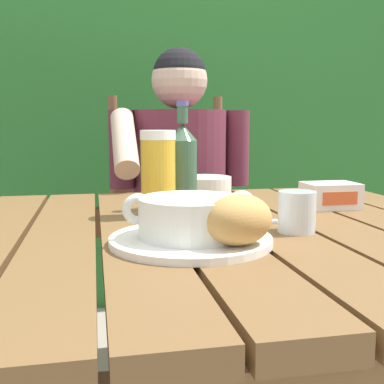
{
  "coord_description": "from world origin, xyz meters",
  "views": [
    {
      "loc": [
        -0.19,
        -0.86,
        0.94
      ],
      "look_at": [
        -0.02,
        -0.02,
        0.82
      ],
      "focal_mm": 44.59,
      "sensor_mm": 36.0,
      "label": 1
    }
  ],
  "objects_px": {
    "beer_glass": "(158,173)",
    "table_knife": "(245,224)",
    "serving_plate": "(191,240)",
    "bread_roll": "(239,220)",
    "chair_near_diner": "(173,238)",
    "beer_bottle": "(184,165)",
    "soup_bowl": "(191,216)",
    "water_glass_small": "(297,212)",
    "diner_bowl": "(205,186)",
    "butter_tub": "(330,195)",
    "person_eating": "(181,194)"
  },
  "relations": [
    {
      "from": "chair_near_diner",
      "to": "butter_tub",
      "type": "xyz_separation_m",
      "value": [
        0.24,
        -0.78,
        0.28
      ]
    },
    {
      "from": "person_eating",
      "to": "beer_glass",
      "type": "height_order",
      "value": "person_eating"
    },
    {
      "from": "serving_plate",
      "to": "butter_tub",
      "type": "height_order",
      "value": "butter_tub"
    },
    {
      "from": "beer_glass",
      "to": "beer_bottle",
      "type": "bearing_deg",
      "value": 46.73
    },
    {
      "from": "beer_bottle",
      "to": "butter_tub",
      "type": "relative_size",
      "value": 2.05
    },
    {
      "from": "serving_plate",
      "to": "table_knife",
      "type": "distance_m",
      "value": 0.17
    },
    {
      "from": "chair_near_diner",
      "to": "beer_bottle",
      "type": "distance_m",
      "value": 0.81
    },
    {
      "from": "soup_bowl",
      "to": "diner_bowl",
      "type": "distance_m",
      "value": 0.52
    },
    {
      "from": "beer_bottle",
      "to": "table_knife",
      "type": "xyz_separation_m",
      "value": [
        0.08,
        -0.21,
        -0.1
      ]
    },
    {
      "from": "serving_plate",
      "to": "beer_bottle",
      "type": "height_order",
      "value": "beer_bottle"
    },
    {
      "from": "serving_plate",
      "to": "table_knife",
      "type": "xyz_separation_m",
      "value": [
        0.13,
        0.11,
        -0.0
      ]
    },
    {
      "from": "beer_glass",
      "to": "water_glass_small",
      "type": "bearing_deg",
      "value": -42.0
    },
    {
      "from": "chair_near_diner",
      "to": "person_eating",
      "type": "relative_size",
      "value": 0.88
    },
    {
      "from": "beer_bottle",
      "to": "chair_near_diner",
      "type": "bearing_deg",
      "value": 82.92
    },
    {
      "from": "diner_bowl",
      "to": "water_glass_small",
      "type": "bearing_deg",
      "value": -82.0
    },
    {
      "from": "chair_near_diner",
      "to": "bread_roll",
      "type": "relative_size",
      "value": 7.81
    },
    {
      "from": "chair_near_diner",
      "to": "table_knife",
      "type": "relative_size",
      "value": 6.79
    },
    {
      "from": "person_eating",
      "to": "bread_roll",
      "type": "height_order",
      "value": "person_eating"
    },
    {
      "from": "serving_plate",
      "to": "beer_bottle",
      "type": "relative_size",
      "value": 1.09
    },
    {
      "from": "water_glass_small",
      "to": "butter_tub",
      "type": "distance_m",
      "value": 0.28
    },
    {
      "from": "water_glass_small",
      "to": "soup_bowl",
      "type": "bearing_deg",
      "value": -167.97
    },
    {
      "from": "table_knife",
      "to": "diner_bowl",
      "type": "height_order",
      "value": "diner_bowl"
    },
    {
      "from": "beer_bottle",
      "to": "diner_bowl",
      "type": "distance_m",
      "value": 0.22
    },
    {
      "from": "bread_roll",
      "to": "beer_bottle",
      "type": "bearing_deg",
      "value": 91.59
    },
    {
      "from": "soup_bowl",
      "to": "butter_tub",
      "type": "xyz_separation_m",
      "value": [
        0.38,
        0.26,
        -0.02
      ]
    },
    {
      "from": "serving_plate",
      "to": "diner_bowl",
      "type": "xyz_separation_m",
      "value": [
        0.14,
        0.5,
        0.02
      ]
    },
    {
      "from": "bread_roll",
      "to": "chair_near_diner",
      "type": "bearing_deg",
      "value": 85.92
    },
    {
      "from": "soup_bowl",
      "to": "table_knife",
      "type": "bearing_deg",
      "value": 40.44
    },
    {
      "from": "chair_near_diner",
      "to": "table_knife",
      "type": "distance_m",
      "value": 0.97
    },
    {
      "from": "person_eating",
      "to": "butter_tub",
      "type": "height_order",
      "value": "person_eating"
    },
    {
      "from": "beer_bottle",
      "to": "bread_roll",
      "type": "bearing_deg",
      "value": -88.41
    },
    {
      "from": "soup_bowl",
      "to": "bread_roll",
      "type": "height_order",
      "value": "bread_roll"
    },
    {
      "from": "table_knife",
      "to": "butter_tub",
      "type": "bearing_deg",
      "value": 30.65
    },
    {
      "from": "chair_near_diner",
      "to": "diner_bowl",
      "type": "distance_m",
      "value": 0.61
    },
    {
      "from": "beer_bottle",
      "to": "water_glass_small",
      "type": "bearing_deg",
      "value": -60.69
    },
    {
      "from": "beer_glass",
      "to": "table_knife",
      "type": "relative_size",
      "value": 1.17
    },
    {
      "from": "chair_near_diner",
      "to": "bread_roll",
      "type": "bearing_deg",
      "value": -94.08
    },
    {
      "from": "bread_roll",
      "to": "table_knife",
      "type": "bearing_deg",
      "value": 69.37
    },
    {
      "from": "bread_roll",
      "to": "diner_bowl",
      "type": "relative_size",
      "value": 0.93
    },
    {
      "from": "serving_plate",
      "to": "bread_roll",
      "type": "relative_size",
      "value": 1.97
    },
    {
      "from": "chair_near_diner",
      "to": "butter_tub",
      "type": "distance_m",
      "value": 0.86
    },
    {
      "from": "chair_near_diner",
      "to": "table_knife",
      "type": "bearing_deg",
      "value": -90.76
    },
    {
      "from": "beer_bottle",
      "to": "serving_plate",
      "type": "bearing_deg",
      "value": -98.76
    },
    {
      "from": "chair_near_diner",
      "to": "water_glass_small",
      "type": "relative_size",
      "value": 14.17
    },
    {
      "from": "soup_bowl",
      "to": "diner_bowl",
      "type": "height_order",
      "value": "soup_bowl"
    },
    {
      "from": "person_eating",
      "to": "table_knife",
      "type": "height_order",
      "value": "person_eating"
    },
    {
      "from": "beer_glass",
      "to": "serving_plate",
      "type": "bearing_deg",
      "value": -85.26
    },
    {
      "from": "person_eating",
      "to": "beer_glass",
      "type": "xyz_separation_m",
      "value": [
        -0.16,
        -0.59,
        0.13
      ]
    },
    {
      "from": "person_eating",
      "to": "chair_near_diner",
      "type": "bearing_deg",
      "value": 89.16
    },
    {
      "from": "water_glass_small",
      "to": "chair_near_diner",
      "type": "bearing_deg",
      "value": 93.67
    }
  ]
}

